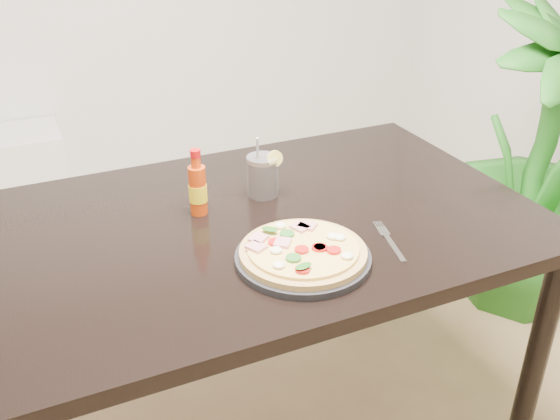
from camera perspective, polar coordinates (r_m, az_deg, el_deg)
name	(u,v)px	position (r m, az deg, el deg)	size (l,w,h in m)	color
dining_table	(261,246)	(1.63, -1.76, -3.27)	(1.40, 0.90, 0.75)	black
plate	(303,258)	(1.41, 2.11, -4.39)	(0.31, 0.31, 0.02)	black
pizza	(302,250)	(1.40, 2.06, -3.70)	(0.29, 0.29, 0.03)	tan
hot_sauce_bottle	(198,189)	(1.59, -7.53, 1.94)	(0.05, 0.05, 0.18)	#C43B0B
cola_cup	(263,177)	(1.68, -1.60, 3.07)	(0.09, 0.09, 0.17)	black
fork	(389,240)	(1.51, 9.90, -2.69)	(0.06, 0.19, 0.00)	silver
houseplant	(540,162)	(2.52, 22.71, 4.10)	(0.65, 0.65, 1.16)	#26771F
plant_pot	(518,267)	(2.73, 20.92, -4.91)	(0.28, 0.28, 0.22)	brown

